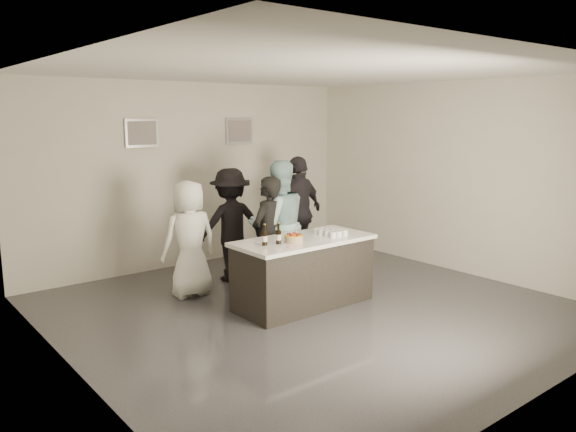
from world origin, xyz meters
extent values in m
plane|color=#3D3D42|center=(0.00, 0.00, 0.00)|extent=(6.00, 6.00, 0.00)
plane|color=white|center=(0.00, 0.00, 3.00)|extent=(6.00, 6.00, 0.00)
cube|color=beige|center=(0.00, 3.00, 1.50)|extent=(6.00, 0.04, 3.00)
cube|color=beige|center=(0.00, -3.00, 1.50)|extent=(6.00, 0.04, 3.00)
cube|color=beige|center=(-3.00, 0.00, 1.50)|extent=(0.04, 6.00, 3.00)
cube|color=beige|center=(3.00, 0.00, 1.50)|extent=(0.04, 6.00, 3.00)
cube|color=#B2B2B7|center=(-0.90, 2.97, 2.20)|extent=(0.54, 0.04, 0.44)
cube|color=#B2B2B7|center=(0.90, 2.97, 2.20)|extent=(0.54, 0.04, 0.44)
cube|color=white|center=(0.00, 0.18, 0.45)|extent=(1.86, 0.86, 0.90)
cylinder|color=#FEA61A|center=(-0.23, 0.10, 0.94)|extent=(0.24, 0.24, 0.08)
cylinder|color=black|center=(-0.63, 0.18, 1.03)|extent=(0.07, 0.07, 0.26)
cylinder|color=black|center=(-0.44, 0.14, 1.03)|extent=(0.07, 0.07, 0.26)
cube|color=orange|center=(0.43, 0.13, 0.94)|extent=(0.30, 0.40, 0.08)
cube|color=pink|center=(-0.37, -0.09, 0.90)|extent=(0.24, 0.08, 0.01)
imported|color=black|center=(-0.05, 0.89, 0.83)|extent=(0.71, 0.60, 1.65)
imported|color=#99C6C9|center=(0.25, 1.03, 0.92)|extent=(1.03, 0.88, 1.84)
imported|color=white|center=(-0.96, 1.46, 0.80)|extent=(0.81, 0.55, 1.61)
imported|color=#242128|center=(1.19, 1.68, 0.91)|extent=(1.14, 0.69, 1.82)
imported|color=black|center=(-0.09, 1.76, 0.85)|extent=(1.21, 0.85, 1.70)
camera|label=1|loc=(-4.60, -5.22, 2.48)|focal=35.00mm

